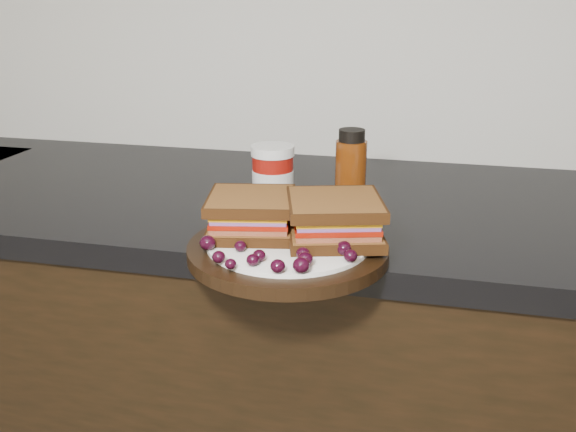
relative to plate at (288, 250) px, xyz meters
name	(u,v)px	position (x,y,z in m)	size (l,w,h in m)	color
base_cabinets	(351,421)	(0.07, 0.28, -0.48)	(3.96, 0.58, 0.86)	black
countertop	(360,210)	(0.07, 0.28, -0.03)	(3.98, 0.60, 0.04)	black
plate	(288,250)	(0.00, 0.00, 0.00)	(0.28, 0.28, 0.02)	black
sandwich_left	(251,214)	(-0.06, 0.02, 0.04)	(0.12, 0.12, 0.06)	brown
sandwich_right	(335,219)	(0.06, 0.02, 0.04)	(0.13, 0.13, 0.06)	brown
grape_0	(208,243)	(-0.10, -0.06, 0.03)	(0.02, 0.02, 0.02)	black
grape_1	(240,246)	(-0.05, -0.05, 0.02)	(0.02, 0.02, 0.01)	black
grape_2	(219,257)	(-0.07, -0.09, 0.02)	(0.02, 0.02, 0.02)	black
grape_3	(231,264)	(-0.05, -0.11, 0.02)	(0.01, 0.01, 0.01)	black
grape_4	(253,260)	(-0.02, -0.09, 0.02)	(0.02, 0.02, 0.02)	black
grape_5	(259,256)	(-0.02, -0.08, 0.02)	(0.02, 0.02, 0.02)	black
grape_6	(278,266)	(0.01, -0.11, 0.02)	(0.02, 0.02, 0.02)	black
grape_7	(301,265)	(0.04, -0.10, 0.02)	(0.02, 0.02, 0.02)	black
grape_8	(305,259)	(0.04, -0.08, 0.02)	(0.02, 0.02, 0.02)	black
grape_9	(303,254)	(0.03, -0.06, 0.02)	(0.02, 0.02, 0.02)	black
grape_10	(351,256)	(0.09, -0.05, 0.02)	(0.02, 0.02, 0.02)	black
grape_11	(344,248)	(0.08, -0.03, 0.02)	(0.02, 0.02, 0.02)	black
grape_12	(347,244)	(0.09, -0.02, 0.02)	(0.02, 0.02, 0.02)	black
grape_13	(357,233)	(0.09, 0.03, 0.02)	(0.02, 0.02, 0.02)	black
grape_14	(342,231)	(0.07, 0.03, 0.02)	(0.02, 0.02, 0.01)	black
grape_15	(321,227)	(0.04, 0.04, 0.02)	(0.02, 0.02, 0.02)	black
grape_16	(256,222)	(-0.06, 0.04, 0.02)	(0.02, 0.02, 0.01)	black
grape_17	(251,221)	(-0.06, 0.04, 0.03)	(0.02, 0.02, 0.02)	black
grape_18	(230,224)	(-0.09, 0.02, 0.02)	(0.02, 0.02, 0.02)	black
grape_19	(227,226)	(-0.09, 0.01, 0.03)	(0.02, 0.02, 0.02)	black
grape_20	(246,237)	(-0.05, -0.02, 0.02)	(0.02, 0.02, 0.02)	black
grape_21	(255,227)	(-0.05, 0.02, 0.02)	(0.02, 0.02, 0.02)	black
grape_22	(244,228)	(-0.07, 0.01, 0.02)	(0.01, 0.01, 0.01)	black
grape_23	(226,226)	(-0.09, 0.01, 0.02)	(0.02, 0.02, 0.02)	black
condiment_jar	(273,177)	(-0.08, 0.20, 0.04)	(0.07, 0.07, 0.11)	maroon
oil_bottle	(351,172)	(0.06, 0.21, 0.06)	(0.05, 0.05, 0.14)	#552308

